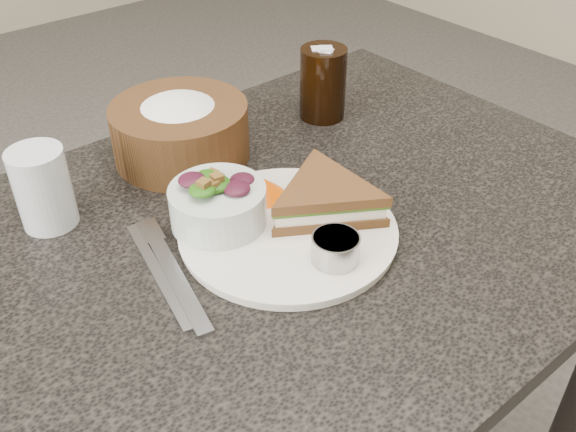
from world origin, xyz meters
The scene contains 11 objects.
dining_table centered at (0.00, 0.00, 0.38)m, with size 1.00×0.70×0.75m, color black.
dinner_plate centered at (-0.01, -0.02, 0.76)m, with size 0.27×0.27×0.01m, color silver.
sandwich centered at (0.05, -0.03, 0.78)m, with size 0.17×0.17×0.05m, color #472A19, non-canonical shape.
salad_bowl centered at (-0.06, 0.04, 0.80)m, with size 0.12×0.12×0.07m, color #B8C4BE, non-canonical shape.
dressing_ramekin centered at (0.00, -0.11, 0.78)m, with size 0.06×0.06×0.03m, color #9B9C9C.
orange_wedge centered at (0.01, 0.05, 0.78)m, with size 0.07×0.07×0.03m, color #FF5900.
fork centered at (-0.16, 0.00, 0.75)m, with size 0.02×0.20×0.01m, color #9A9DA3.
knife centered at (-0.17, 0.02, 0.75)m, with size 0.01×0.21×0.00m, color #A3A7AC.
bread_basket centered at (0.00, 0.23, 0.81)m, with size 0.20×0.20×0.11m, color #4A2D18, non-canonical shape.
cola_glass centered at (0.24, 0.19, 0.81)m, with size 0.07×0.07×0.13m, color black, non-canonical shape.
water_glass centered at (-0.22, 0.19, 0.80)m, with size 0.07×0.07×0.11m, color silver.
Camera 1 is at (-0.41, -0.51, 1.25)m, focal length 40.00 mm.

